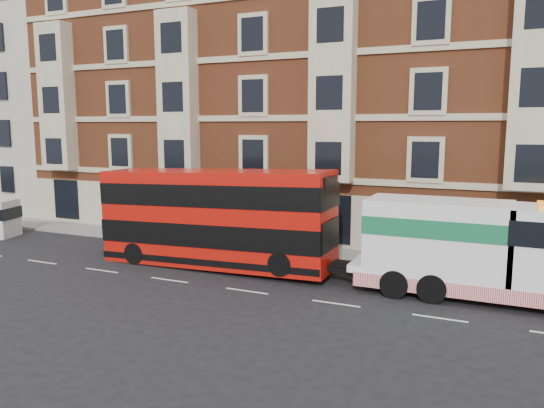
{
  "coord_description": "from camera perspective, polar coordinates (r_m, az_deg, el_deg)",
  "views": [
    {
      "loc": [
        9.98,
        -19.68,
        7.07
      ],
      "look_at": [
        -0.6,
        4.0,
        3.22
      ],
      "focal_mm": 35.0,
      "sensor_mm": 36.0,
      "label": 1
    }
  ],
  "objects": [
    {
      "name": "victorian_terrace",
      "position": [
        36.08,
        8.99,
        13.1
      ],
      "size": [
        45.0,
        12.0,
        20.4
      ],
      "color": "brown",
      "rests_on": "ground"
    },
    {
      "name": "lamp_post_west",
      "position": [
        30.73,
        -7.54,
        0.15
      ],
      "size": [
        0.35,
        0.15,
        4.35
      ],
      "color": "black",
      "rests_on": "sidewalk"
    },
    {
      "name": "tow_truck",
      "position": [
        23.16,
        20.7,
        -4.43
      ],
      "size": [
        9.65,
        2.85,
        4.02
      ],
      "color": "white",
      "rests_on": "ground"
    },
    {
      "name": "pedestrian",
      "position": [
        32.12,
        -8.69,
        -2.44
      ],
      "size": [
        0.74,
        0.57,
        1.82
      ],
      "primitive_type": "imported",
      "rotation": [
        0.0,
        0.0,
        -0.23
      ],
      "color": "black",
      "rests_on": "sidewalk"
    },
    {
      "name": "double_decker_bus",
      "position": [
        26.56,
        -6.17,
        -1.33
      ],
      "size": [
        12.04,
        2.76,
        4.88
      ],
      "color": "#BD120A",
      "rests_on": "ground"
    },
    {
      "name": "sidewalk",
      "position": [
        29.79,
        3.82,
        -5.16
      ],
      "size": [
        90.0,
        3.0,
        0.15
      ],
      "primitive_type": "cube",
      "color": "slate",
      "rests_on": "ground"
    },
    {
      "name": "ground",
      "position": [
        23.17,
        -2.72,
        -9.34
      ],
      "size": [
        120.0,
        120.0,
        0.0
      ],
      "primitive_type": "plane",
      "color": "black",
      "rests_on": "ground"
    },
    {
      "name": "cream_block",
      "position": [
        52.29,
        -26.15,
        8.99
      ],
      "size": [
        16.0,
        10.0,
        16.8
      ],
      "color": "#BBB4A4",
      "rests_on": "ground"
    }
  ]
}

